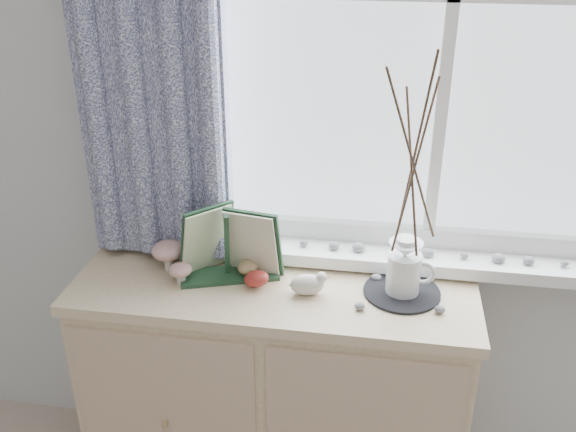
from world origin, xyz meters
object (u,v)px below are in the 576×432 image
object	(u,v)px
sideboard	(275,394)
twig_pitcher	(414,157)
botanical_book	(226,247)
toadstool_cluster	(171,256)

from	to	relation	value
sideboard	twig_pitcher	bearing A→B (deg)	1.16
sideboard	botanical_book	distance (m)	0.56
botanical_book	twig_pitcher	world-z (taller)	twig_pitcher
sideboard	botanical_book	bearing A→B (deg)	-174.76
toadstool_cluster	twig_pitcher	distance (m)	0.78
botanical_book	toadstool_cluster	xyz separation A→B (m)	(-0.18, 0.02, -0.06)
botanical_book	toadstool_cluster	distance (m)	0.19
toadstool_cluster	sideboard	bearing A→B (deg)	-2.11
sideboard	botanical_book	world-z (taller)	botanical_book
botanical_book	twig_pitcher	size ratio (longest dim) A/B	0.46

